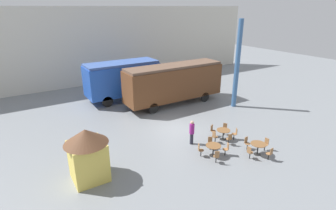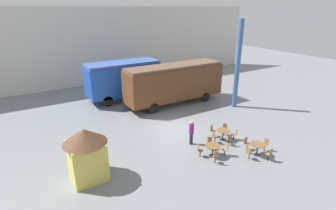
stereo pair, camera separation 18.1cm
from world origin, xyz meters
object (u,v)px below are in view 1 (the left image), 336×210
ticket_kiosk (87,152)px  streamlined_locomotive (129,77)px  visitor_person (192,132)px  passenger_coach_wooden (174,82)px  cafe_table_mid (258,146)px  cafe_chair_0 (227,148)px  cafe_table_near (213,147)px  cafe_table_far (223,132)px

ticket_kiosk → streamlined_locomotive: bearing=56.8°
visitor_person → ticket_kiosk: (-7.10, -0.17, 0.73)m
passenger_coach_wooden → cafe_table_mid: (-0.63, -10.78, -1.58)m
passenger_coach_wooden → ticket_kiosk: 12.95m
streamlined_locomotive → ticket_kiosk: 13.70m
passenger_coach_wooden → cafe_chair_0: passenger_coach_wooden is taller
cafe_chair_0 → visitor_person: 2.61m
passenger_coach_wooden → streamlined_locomotive: bearing=127.7°
streamlined_locomotive → passenger_coach_wooden: bearing=-52.3°
ticket_kiosk → visitor_person: bearing=1.4°
cafe_table_near → visitor_person: bearing=96.6°
cafe_table_mid → ticket_kiosk: size_ratio=0.33×
streamlined_locomotive → cafe_chair_0: 13.78m
streamlined_locomotive → ticket_kiosk: size_ratio=2.96×
passenger_coach_wooden → ticket_kiosk: passenger_coach_wooden is taller
streamlined_locomotive → visitor_person: streamlined_locomotive is taller
cafe_table_near → cafe_table_mid: 2.89m
streamlined_locomotive → cafe_chair_0: streamlined_locomotive is taller
passenger_coach_wooden → visitor_person: bearing=-114.6°
cafe_table_mid → visitor_person: 4.36m
passenger_coach_wooden → cafe_table_far: 8.32m
cafe_table_mid → visitor_person: (-2.76, 3.37, 0.31)m
streamlined_locomotive → passenger_coach_wooden: passenger_coach_wooden is taller
cafe_table_mid → visitor_person: bearing=129.4°
streamlined_locomotive → visitor_person: size_ratio=5.11×
streamlined_locomotive → cafe_table_far: (1.89, -11.96, -1.61)m
visitor_person → ticket_kiosk: ticket_kiosk is taller
cafe_table_mid → cafe_chair_0: size_ratio=1.12×
cafe_table_mid → cafe_table_far: bearing=99.8°
passenger_coach_wooden → cafe_table_near: (-3.16, -9.39, -1.60)m
cafe_table_near → visitor_person: (-0.23, 1.98, 0.33)m
cafe_table_near → passenger_coach_wooden: bearing=71.4°
cafe_table_near → cafe_chair_0: 0.86m
cafe_chair_0 → ticket_kiosk: (-8.08, 2.21, 1.16)m
cafe_table_near → visitor_person: 2.02m
cafe_table_far → ticket_kiosk: (-9.40, 0.51, 1.06)m
cafe_table_near → ticket_kiosk: 7.62m
cafe_table_far → visitor_person: 2.42m
cafe_table_mid → cafe_table_far: 2.73m
cafe_table_far → ticket_kiosk: ticket_kiosk is taller
cafe_table_near → cafe_chair_0: (0.76, -0.40, -0.11)m
passenger_coach_wooden → cafe_chair_0: (-2.41, -9.79, -1.71)m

